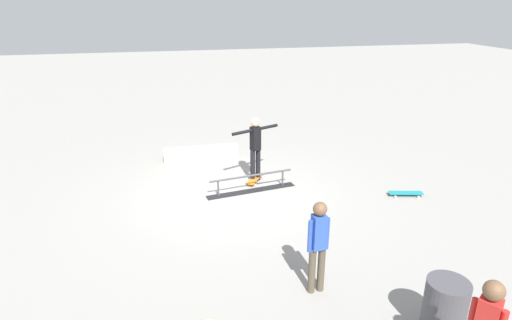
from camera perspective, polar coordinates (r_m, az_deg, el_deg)
ground_plane at (r=10.43m, az=-3.35°, el=-4.36°), size 60.00×60.00×0.00m
grind_rail at (r=10.42m, az=-0.63°, el=-3.21°), size 2.26×0.57×0.44m
skate_ledge at (r=12.59m, az=-7.36°, el=0.92°), size 2.15×0.40×0.36m
skater_main at (r=10.73m, az=-0.08°, el=2.02°), size 1.28×0.59×1.68m
skateboard_main at (r=11.00m, az=-0.15°, el=-2.51°), size 0.60×0.78×0.09m
bystander_blue_shirt at (r=6.79m, az=8.27°, el=-10.84°), size 0.36×0.22×1.59m
loose_skateboard_teal at (r=10.83m, az=19.33°, el=-4.17°), size 0.82×0.40×0.09m
trash_bin at (r=6.73m, az=23.80°, el=-17.71°), size 0.58×0.58×0.88m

